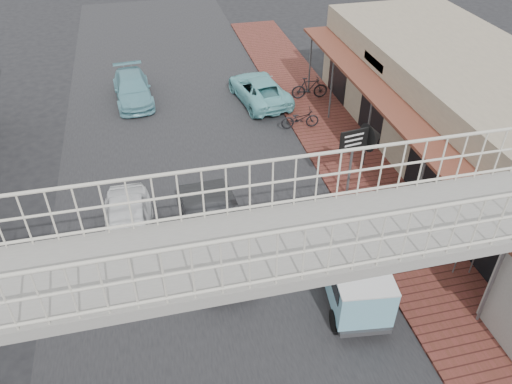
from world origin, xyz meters
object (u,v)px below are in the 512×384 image
dark_sedan (215,231)px  white_hatchback (128,227)px  street_clock (478,209)px  angkot_far (133,89)px  motorcycle_near (300,119)px  motorcycle_far (310,88)px  angkot_curb (259,89)px  arrow_sign (372,138)px  angkot_van (353,269)px

dark_sedan → white_hatchback: bearing=157.1°
dark_sedan → street_clock: bearing=-22.8°
white_hatchback → angkot_far: size_ratio=0.96×
white_hatchback → dark_sedan: (2.68, -0.98, 0.09)m
dark_sedan → angkot_far: bearing=97.7°
motorcycle_near → angkot_far: bearing=59.8°
motorcycle_near → motorcycle_far: motorcycle_far is taller
white_hatchback → motorcycle_near: white_hatchback is taller
street_clock → motorcycle_far: bearing=107.4°
angkot_curb → motorcycle_near: 3.37m
angkot_far → arrow_sign: 12.79m
angkot_curb → angkot_van: size_ratio=1.24×
motorcycle_near → street_clock: bearing=-163.7°
white_hatchback → street_clock: street_clock is taller
angkot_far → angkot_van: bearing=-72.5°
angkot_far → motorcycle_near: size_ratio=2.45×
white_hatchback → street_clock: bearing=-19.5°
angkot_curb → street_clock: street_clock is taller
angkot_van → motorcycle_far: 12.72m
angkot_van → dark_sedan: bearing=148.3°
street_clock → dark_sedan: bearing=173.3°
angkot_van → street_clock: street_clock is taller
dark_sedan → arrow_sign: 6.36m
dark_sedan → motorcycle_near: dark_sedan is taller
angkot_curb → dark_sedan: bearing=60.9°
angkot_van → street_clock: size_ratio=1.29×
angkot_van → motorcycle_far: (2.86, 12.39, -0.43)m
angkot_van → angkot_far: bearing=118.7°
angkot_curb → motorcycle_near: (1.10, -3.19, -0.07)m
arrow_sign → white_hatchback: bearing=177.2°
angkot_van → street_clock: 3.95m
street_clock → arrow_sign: bearing=119.8°
white_hatchback → motorcycle_far: 12.45m
white_hatchback → motorcycle_near: bearing=38.0°
motorcycle_near → angkot_van: bearing=174.4°
motorcycle_near → street_clock: street_clock is taller
angkot_van → arrow_sign: arrow_sign is taller
angkot_curb → angkot_van: angkot_van is taller
arrow_sign → motorcycle_near: bearing=92.1°
white_hatchback → angkot_curb: (6.56, 9.05, -0.07)m
white_hatchback → arrow_sign: bearing=5.8°
angkot_van → arrow_sign: size_ratio=1.27×
motorcycle_near → dark_sedan: bearing=147.1°
white_hatchback → motorcycle_far: size_ratio=2.25×
angkot_curb → arrow_sign: arrow_sign is taller
dark_sedan → arrow_sign: size_ratio=1.67×
motorcycle_near → arrow_sign: arrow_sign is taller
angkot_curb → motorcycle_far: 2.49m
angkot_far → street_clock: (9.33, -14.17, 1.81)m
angkot_far → motorcycle_near: (7.13, -4.72, -0.06)m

